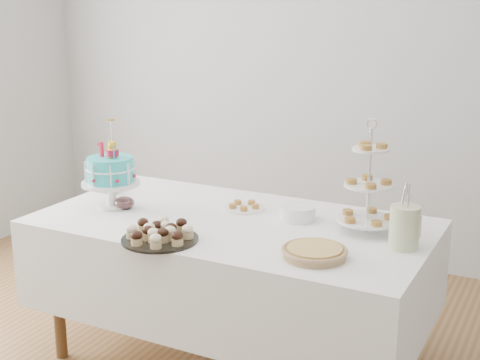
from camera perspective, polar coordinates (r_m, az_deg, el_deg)
The scene contains 11 objects.
walls at distance 2.89m, azimuth -3.55°, elevation 5.82°, with size 5.04×4.04×2.70m.
table at distance 3.36m, azimuth -0.68°, elevation -7.16°, with size 1.92×1.02×0.77m.
birthday_cake at distance 3.51m, azimuth -10.94°, elevation -0.39°, with size 0.30×0.30×0.46m.
cupcake_tray at distance 3.02m, azimuth -6.87°, elevation -4.46°, with size 0.35×0.35×0.08m.
pie at distance 2.83m, azimuth 6.37°, elevation -6.11°, with size 0.28×0.28×0.04m.
tiered_stand at distance 3.11m, azimuth 10.92°, elevation -0.48°, with size 0.28×0.28×0.54m.
plate_stack at distance 3.30m, azimuth 4.93°, elevation -2.80°, with size 0.18×0.18×0.07m.
pastry_plate at distance 3.46m, azimuth 0.36°, elevation -2.27°, with size 0.21×0.21×0.03m.
jam_bowl_a at distance 3.51m, azimuth -9.86°, elevation -1.93°, with size 0.11×0.11×0.06m.
jam_bowl_b at distance 3.82m, azimuth -10.97°, elevation -0.62°, with size 0.11×0.11×0.06m.
utensil_pitcher at distance 2.98m, azimuth 13.86°, elevation -3.79°, with size 0.14×0.13×0.29m.
Camera 1 is at (1.47, -2.45, 1.81)m, focal length 50.00 mm.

